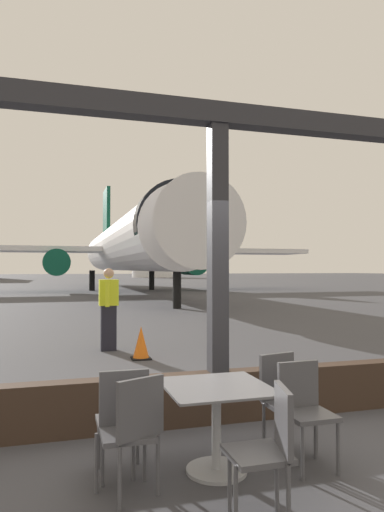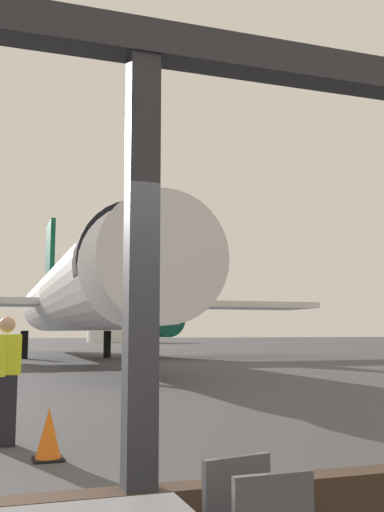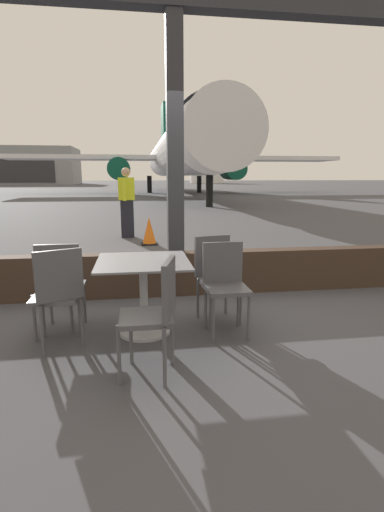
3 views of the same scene
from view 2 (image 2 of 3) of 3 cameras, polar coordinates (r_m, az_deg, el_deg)
name	(u,v)px [view 2 (image 2 of 3)]	position (r m, az deg, el deg)	size (l,w,h in m)	color
ground_plane	(6,354)	(43.81, -17.35, -8.93)	(220.00, 220.00, 0.00)	#424247
window_frame	(140,362)	(3.89, -4.98, -10.07)	(8.02, 0.24, 3.63)	#38281E
airplane	(74,296)	(33.07, -11.17, -3.77)	(30.18, 36.54, 10.36)	silver
ground_crew_worker	(5,378)	(8.70, -17.42, -11.10)	(0.40, 0.56, 1.74)	black
traffic_cone	(49,435)	(7.70, -13.53, -16.30)	(0.36, 0.36, 0.63)	orange
fuel_storage_tank	(114,326)	(90.73, -7.43, -6.63)	(8.09, 8.09, 4.85)	white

